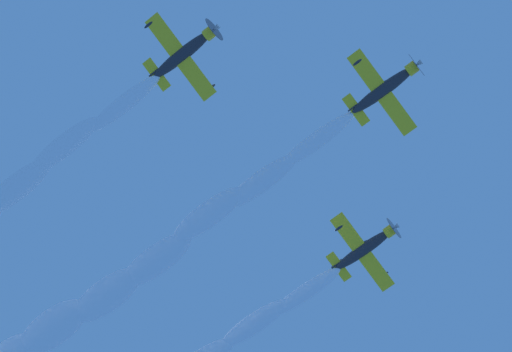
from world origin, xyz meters
TOP-DOWN VIEW (x-y plane):
  - airplane_lead at (-0.33, -2.49)m, footprint 7.42×6.95m
  - airplane_left_wingman at (-13.16, -9.62)m, footprint 7.49×6.96m
  - airplane_right_wingman at (9.19, -15.46)m, footprint 7.52×6.97m

SIDE VIEW (x-z plane):
  - airplane_right_wingman at x=9.19m, z-range 70.25..72.87m
  - airplane_lead at x=-0.33m, z-range 70.11..73.08m
  - airplane_left_wingman at x=-13.16m, z-range 70.93..73.77m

